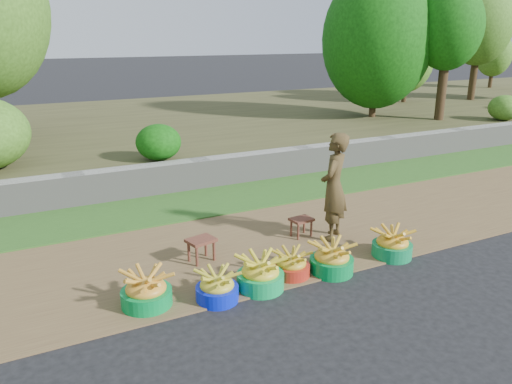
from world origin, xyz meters
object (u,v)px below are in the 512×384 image
basin_b (217,287)px  stool_right (301,222)px  basin_f (392,244)px  basin_e (332,259)px  basin_c (260,274)px  basin_d (291,265)px  basin_a (146,291)px  vendor_woman (334,187)px  stool_left (201,243)px

basin_b → stool_right: size_ratio=1.42×
basin_b → basin_f: size_ratio=0.91×
basin_b → basin_e: (1.48, -0.01, 0.02)m
basin_c → stool_right: (1.20, 1.06, 0.05)m
basin_c → basin_d: 0.47m
stool_right → basin_c: bearing=-138.7°
basin_a → basin_b: (0.71, -0.22, -0.02)m
basin_e → vendor_woman: bearing=54.6°
basin_f → stool_right: size_ratio=1.57×
basin_b → vendor_woman: size_ratio=0.31×
basin_d → stool_right: (0.74, 0.96, 0.08)m
basin_a → basin_c: size_ratio=1.00×
basin_d → basin_c: bearing=-168.5°
basin_f → stool_right: basin_f is taller
stool_left → stool_right: stool_left is taller
stool_left → basin_f: bearing=-23.2°
basin_e → basin_f: 0.95m
basin_e → basin_f: (0.95, 0.02, -0.01)m
stool_left → stool_right: 1.55m
stool_left → stool_right: (1.54, 0.11, -0.02)m
vendor_woman → basin_d: bearing=-5.6°
stool_left → basin_b: bearing=-101.2°
basin_d → basin_f: (1.44, -0.11, 0.02)m
basin_d → stool_left: (-0.80, 0.85, 0.11)m
basin_c → basin_e: 0.95m
basin_e → stool_right: size_ratio=1.62×
basin_c → stool_right: basin_c is taller
basin_a → basin_b: bearing=-17.5°
basin_b → basin_f: basin_f is taller
basin_a → basin_f: (3.14, -0.22, -0.01)m
basin_a → basin_f: bearing=-4.1°
basin_b → stool_right: 2.04m
basin_f → stool_left: size_ratio=1.32×
basin_d → vendor_woman: 1.45m
basin_a → stool_left: (0.90, 0.74, 0.08)m
basin_a → stool_right: basin_a is taller
basin_d → basin_e: bearing=-14.5°
basin_a → stool_right: (2.44, 0.85, 0.05)m
basin_c → basin_d: bearing=11.5°
stool_right → stool_left: bearing=-175.8°
basin_a → basin_c: 1.26m
basin_a → stool_left: 1.17m
basin_b → basin_d: bearing=6.4°
basin_d → stool_right: size_ratio=1.37×
basin_d → vendor_woman: (1.09, 0.73, 0.62)m
basin_f → stool_right: bearing=123.1°
basin_f → stool_left: bearing=156.8°
basin_f → stool_left: 2.44m
basin_a → basin_f: size_ratio=1.05×
basin_a → basin_c: same height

